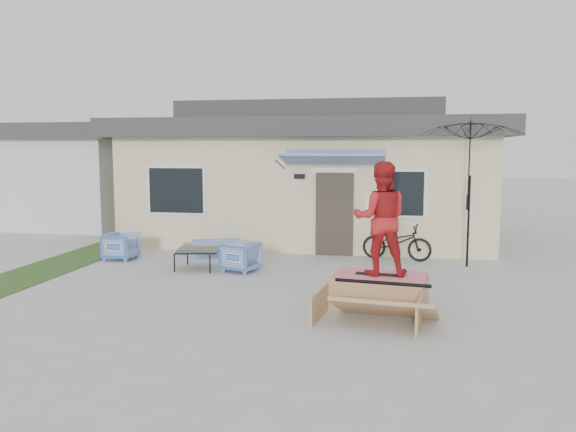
% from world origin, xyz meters
% --- Properties ---
extents(ground, '(90.00, 90.00, 0.00)m').
position_xyz_m(ground, '(0.00, 0.00, 0.00)').
color(ground, '#AFAFAF').
rests_on(ground, ground).
extents(grass_strip, '(1.40, 8.00, 0.01)m').
position_xyz_m(grass_strip, '(-5.20, 2.00, 0.00)').
color(grass_strip, '#2C4C1F').
rests_on(grass_strip, ground).
extents(house, '(10.80, 8.49, 4.10)m').
position_xyz_m(house, '(0.00, 7.99, 1.94)').
color(house, beige).
rests_on(house, ground).
extents(neighbor_house, '(8.60, 7.60, 3.50)m').
position_xyz_m(neighbor_house, '(-10.50, 10.00, 1.78)').
color(neighbor_house, silver).
rests_on(neighbor_house, ground).
extents(loveseat, '(1.63, 1.03, 0.62)m').
position_xyz_m(loveseat, '(-1.95, 3.86, 0.31)').
color(loveseat, '#1E4D9F').
rests_on(loveseat, ground).
extents(armchair_left, '(0.68, 0.73, 0.73)m').
position_xyz_m(armchair_left, '(-4.06, 2.93, 0.36)').
color(armchair_left, '#1E4D9F').
rests_on(armchair_left, ground).
extents(armchair_right, '(0.84, 0.87, 0.72)m').
position_xyz_m(armchair_right, '(-0.83, 2.15, 0.36)').
color(armchair_right, '#1E4D9F').
rests_on(armchair_right, ground).
extents(coffee_table, '(1.09, 1.09, 0.45)m').
position_xyz_m(coffee_table, '(-1.84, 2.24, 0.23)').
color(coffee_table, black).
rests_on(coffee_table, ground).
extents(bicycle, '(1.78, 0.91, 1.08)m').
position_xyz_m(bicycle, '(2.56, 4.13, 0.54)').
color(bicycle, black).
rests_on(bicycle, ground).
extents(patio_umbrella, '(2.83, 2.71, 2.20)m').
position_xyz_m(patio_umbrella, '(4.16, 3.61, 1.75)').
color(patio_umbrella, black).
rests_on(patio_umbrella, ground).
extents(skate_ramp, '(1.83, 2.28, 0.52)m').
position_xyz_m(skate_ramp, '(2.26, -0.12, 0.26)').
color(skate_ramp, '#A77F53').
rests_on(skate_ramp, ground).
extents(skateboard, '(0.84, 0.29, 0.05)m').
position_xyz_m(skateboard, '(2.26, -0.07, 0.55)').
color(skateboard, black).
rests_on(skateboard, skate_ramp).
extents(skater, '(1.01, 0.81, 1.95)m').
position_xyz_m(skater, '(2.26, -0.07, 1.55)').
color(skater, '#B11D20').
rests_on(skater, skateboard).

